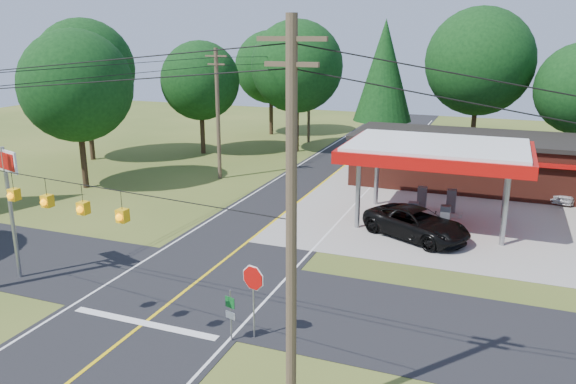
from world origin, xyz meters
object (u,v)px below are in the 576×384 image
(octagonal_stop_sign, at_px, (253,283))
(sedan_car, at_px, (568,192))
(gas_canopy, at_px, (437,153))
(suv_car, at_px, (417,224))
(big_stop_sign, at_px, (7,183))

(octagonal_stop_sign, bearing_deg, sedan_car, 62.50)
(sedan_car, xyz_separation_m, octagonal_stop_sign, (-12.50, -24.01, 1.59))
(gas_canopy, xyz_separation_m, sedan_car, (8.00, 8.00, -3.63))
(gas_canopy, bearing_deg, sedan_car, 45.00)
(sedan_car, bearing_deg, suv_car, -109.63)
(gas_canopy, bearing_deg, big_stop_sign, -138.56)
(sedan_car, height_order, big_stop_sign, big_stop_sign)
(gas_canopy, height_order, sedan_car, gas_canopy)
(big_stop_sign, bearing_deg, gas_canopy, 41.44)
(suv_car, xyz_separation_m, sedan_car, (8.50, 11.00, -0.20))
(suv_car, height_order, octagonal_stop_sign, octagonal_stop_sign)
(big_stop_sign, height_order, octagonal_stop_sign, big_stop_sign)
(big_stop_sign, bearing_deg, suv_car, 36.05)
(gas_canopy, xyz_separation_m, suv_car, (-0.50, -3.00, -3.43))
(octagonal_stop_sign, bearing_deg, gas_canopy, 74.31)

